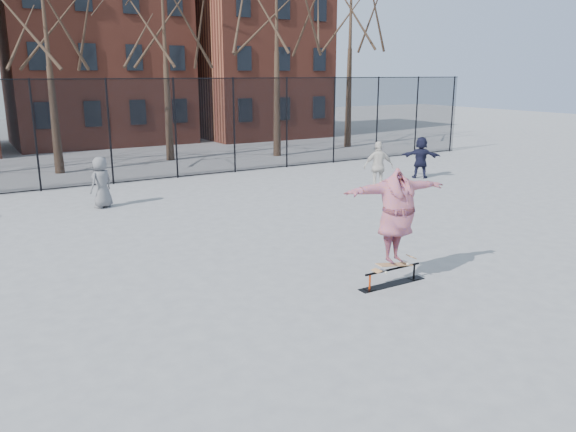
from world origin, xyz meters
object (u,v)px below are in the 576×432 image
skate_rail (392,278)px  skater (397,217)px  bystander_navy (421,157)px  bystander_white (379,167)px  bystander_grey (101,182)px  skateboard (394,265)px

skate_rail → skater: skater is taller
skater → bystander_navy: bearing=49.1°
bystander_white → bystander_navy: bearing=-133.6°
bystander_navy → skater: bearing=85.2°
bystander_white → bystander_grey: bearing=9.5°
skater → bystander_navy: 12.36m
skateboard → bystander_grey: bearing=109.3°
skater → bystander_white: (5.66, 7.31, -0.50)m
skate_rail → bystander_grey: size_ratio=0.97×
skate_rail → bystander_white: bearing=52.1°
bystander_navy → bystander_white: bearing=62.4°
bystander_grey → bystander_white: size_ratio=0.89×
bystander_white → bystander_navy: (3.26, 1.25, -0.07)m
bystander_grey → bystander_navy: (12.37, -1.34, 0.03)m
skater → bystander_grey: size_ratio=1.44×
skate_rail → skateboard: 0.27m
skateboard → bystander_grey: size_ratio=0.55×
skate_rail → bystander_white: (5.69, 7.31, 0.77)m
skater → bystander_navy: skater is taller
bystander_navy → skateboard: bearing=85.2°
skater → bystander_grey: skater is taller
skateboard → bystander_white: size_ratio=0.49×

